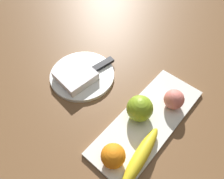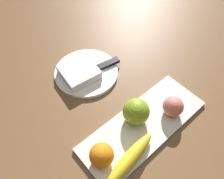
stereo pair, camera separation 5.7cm
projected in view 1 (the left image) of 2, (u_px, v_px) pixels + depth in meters
name	position (u px, v px, depth m)	size (l,w,h in m)	color
ground_plane	(155.00, 114.00, 0.69)	(2.40, 2.40, 0.00)	brown
fruit_tray	(147.00, 121.00, 0.66)	(0.40, 0.15, 0.01)	white
apple	(140.00, 108.00, 0.64)	(0.08, 0.08, 0.08)	#84A923
banana	(141.00, 156.00, 0.57)	(0.19, 0.04, 0.04)	yellow
orange_near_apple	(113.00, 155.00, 0.56)	(0.06, 0.06, 0.06)	orange
peach	(174.00, 99.00, 0.66)	(0.06, 0.06, 0.06)	#E6776A
dinner_plate	(82.00, 75.00, 0.77)	(0.22, 0.22, 0.01)	white
folded_napkin	(76.00, 76.00, 0.74)	(0.12, 0.11, 0.03)	white
knife	(99.00, 67.00, 0.78)	(0.18, 0.05, 0.01)	silver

